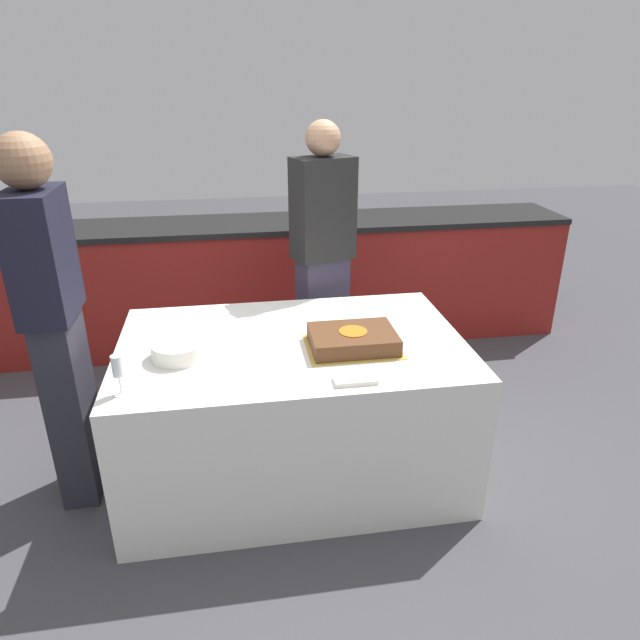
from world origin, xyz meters
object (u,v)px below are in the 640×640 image
(cake, at_px, (353,339))
(wine_glass, at_px, (118,369))
(person_cutting_cake, at_px, (323,262))
(plate_stack, at_px, (178,350))
(person_seated_left, at_px, (55,323))

(cake, height_order, wine_glass, wine_glass)
(wine_glass, xyz_separation_m, person_cutting_cake, (0.99, 1.11, 0.03))
(plate_stack, relative_size, person_seated_left, 0.14)
(person_cutting_cake, xyz_separation_m, person_seated_left, (-1.31, -0.74, 0.03))
(plate_stack, distance_m, person_cutting_cake, 1.15)
(cake, distance_m, person_seated_left, 1.32)
(person_seated_left, bearing_deg, wine_glass, -139.72)
(cake, xyz_separation_m, plate_stack, (-0.79, 0.02, -0.00))
(person_cutting_cake, bearing_deg, cake, 69.88)
(cake, height_order, person_cutting_cake, person_cutting_cake)
(plate_stack, xyz_separation_m, wine_glass, (-0.21, -0.28, 0.07))
(plate_stack, height_order, wine_glass, wine_glass)
(plate_stack, height_order, person_cutting_cake, person_cutting_cake)
(wine_glass, bearing_deg, cake, 14.66)
(cake, height_order, plate_stack, cake)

